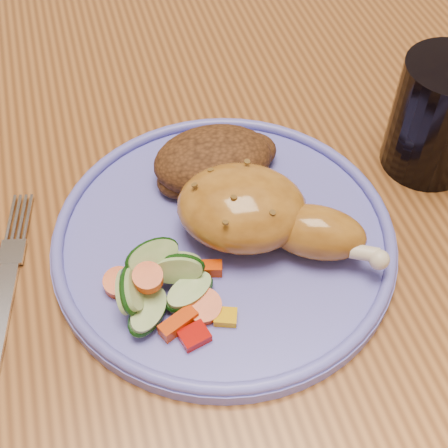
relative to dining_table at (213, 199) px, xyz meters
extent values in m
plane|color=brown|center=(0.00, 0.00, -0.67)|extent=(4.00, 4.00, 0.00)
cube|color=brown|center=(0.00, 0.00, 0.06)|extent=(0.90, 1.40, 0.04)
cube|color=brown|center=(0.39, 0.64, -0.31)|extent=(0.06, 0.06, 0.71)
cube|color=#4C2D16|center=(0.00, 0.55, -0.24)|extent=(0.42, 0.42, 0.04)
cylinder|color=#4C2D16|center=(-0.18, 0.37, -0.46)|extent=(0.04, 0.04, 0.41)
cylinder|color=#4C2D16|center=(-0.18, 0.73, -0.46)|extent=(0.04, 0.04, 0.41)
cylinder|color=#4C2D16|center=(0.18, 0.37, -0.46)|extent=(0.04, 0.04, 0.41)
cylinder|color=#4C2D16|center=(0.18, 0.73, -0.46)|extent=(0.04, 0.04, 0.41)
cylinder|color=#5E5EC8|center=(-0.02, -0.12, 0.09)|extent=(0.29, 0.29, 0.01)
torus|color=#5E5EC8|center=(-0.02, -0.12, 0.10)|extent=(0.29, 0.29, 0.01)
ellipsoid|color=#AE6F24|center=(-0.01, -0.12, 0.12)|extent=(0.13, 0.12, 0.06)
ellipsoid|color=#AE6F24|center=(0.04, -0.16, 0.12)|extent=(0.09, 0.08, 0.04)
sphere|color=beige|center=(0.08, -0.20, 0.12)|extent=(0.02, 0.02, 0.02)
ellipsoid|color=#4F2B13|center=(-0.01, -0.06, 0.12)|extent=(0.11, 0.08, 0.05)
ellipsoid|color=#4F2B13|center=(0.02, -0.05, 0.11)|extent=(0.05, 0.04, 0.03)
ellipsoid|color=#4F2B13|center=(-0.04, -0.06, 0.10)|extent=(0.04, 0.04, 0.02)
cube|color=#A50A05|center=(-0.07, -0.21, 0.10)|extent=(0.02, 0.02, 0.01)
cube|color=#E5A507|center=(-0.04, -0.20, 0.10)|extent=(0.02, 0.02, 0.01)
cube|color=#DF4307|center=(-0.05, -0.16, 0.10)|extent=(0.03, 0.02, 0.01)
cube|color=#DF4307|center=(-0.08, -0.20, 0.10)|extent=(0.03, 0.02, 0.01)
cylinder|color=#DF4307|center=(-0.06, -0.19, 0.10)|extent=(0.03, 0.03, 0.01)
cylinder|color=#DF4307|center=(-0.11, -0.15, 0.10)|extent=(0.02, 0.03, 0.01)
cylinder|color=#DF4307|center=(-0.09, -0.17, 0.12)|extent=(0.02, 0.02, 0.01)
cylinder|color=#ADC681|center=(-0.09, -0.15, 0.12)|extent=(0.05, 0.05, 0.04)
cylinder|color=#ADC681|center=(-0.11, -0.17, 0.12)|extent=(0.04, 0.05, 0.04)
cylinder|color=#ADC681|center=(-0.10, -0.19, 0.10)|extent=(0.06, 0.06, 0.02)
cylinder|color=#ADC681|center=(-0.07, -0.16, 0.11)|extent=(0.04, 0.03, 0.04)
cylinder|color=#ADC681|center=(-0.06, -0.18, 0.10)|extent=(0.05, 0.05, 0.02)
cube|color=silver|center=(-0.20, -0.09, 0.09)|extent=(0.04, 0.08, 0.00)
cylinder|color=black|center=(0.19, -0.08, 0.14)|extent=(0.08, 0.08, 0.11)
camera|label=1|loc=(-0.11, -0.44, 0.51)|focal=50.00mm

